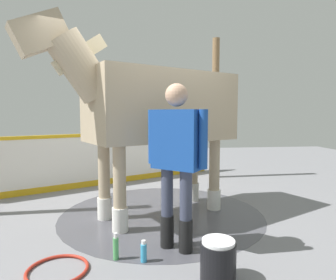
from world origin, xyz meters
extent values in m
cube|color=gray|center=(0.00, 0.00, -0.01)|extent=(16.00, 16.00, 0.02)
cylinder|color=#4C4C54|center=(-0.01, -0.14, 0.00)|extent=(2.94, 2.94, 0.00)
cube|color=white|center=(1.95, 0.82, 0.51)|extent=(2.39, 4.76, 1.01)
cube|color=gold|center=(1.95, 0.82, 1.04)|extent=(2.41, 4.77, 0.06)
cube|color=gold|center=(1.95, 0.82, 0.06)|extent=(2.39, 4.76, 0.12)
cylinder|color=olive|center=(2.32, -1.60, 1.57)|extent=(0.16, 0.16, 3.15)
cube|color=tan|center=(-0.01, -0.14, 1.57)|extent=(1.76, 2.26, 0.95)
cylinder|color=tan|center=(-0.59, 0.44, 0.54)|extent=(0.16, 0.16, 1.09)
cylinder|color=silver|center=(-0.59, 0.44, 0.15)|extent=(0.20, 0.20, 0.30)
cylinder|color=tan|center=(-0.12, 0.67, 0.54)|extent=(0.16, 0.16, 1.09)
cylinder|color=silver|center=(-0.12, 0.67, 0.15)|extent=(0.20, 0.20, 0.30)
cylinder|color=tan|center=(0.10, -0.96, 0.54)|extent=(0.16, 0.16, 1.09)
cylinder|color=silver|center=(0.10, -0.96, 0.15)|extent=(0.20, 0.20, 0.30)
cylinder|color=tan|center=(0.57, -0.73, 0.54)|extent=(0.16, 0.16, 1.09)
cylinder|color=silver|center=(0.57, -0.73, 0.15)|extent=(0.20, 0.20, 0.30)
cylinder|color=tan|center=(-0.51, 0.88, 2.03)|extent=(0.74, 0.90, 0.88)
cube|color=#C6B793|center=(-0.51, 0.88, 2.17)|extent=(0.35, 0.63, 0.54)
cube|color=tan|center=(-0.71, 1.28, 2.34)|extent=(0.54, 0.71, 0.56)
cylinder|color=#C6B793|center=(0.49, -1.15, 1.47)|extent=(0.42, 0.68, 0.35)
cylinder|color=black|center=(-1.07, -0.09, 0.18)|extent=(0.15, 0.15, 0.35)
cylinder|color=#383D51|center=(-1.07, -0.09, 0.62)|extent=(0.13, 0.13, 0.53)
cylinder|color=black|center=(-1.22, -0.27, 0.18)|extent=(0.15, 0.15, 0.35)
cylinder|color=#383D51|center=(-1.22, -0.27, 0.62)|extent=(0.13, 0.13, 0.53)
cube|color=#19479E|center=(-1.14, -0.18, 1.20)|extent=(0.49, 0.54, 0.63)
cylinder|color=#19479E|center=(-0.95, 0.06, 1.21)|extent=(0.09, 0.09, 0.59)
cylinder|color=#19479E|center=(-1.34, -0.42, 1.21)|extent=(0.09, 0.09, 0.59)
sphere|color=tan|center=(-1.14, -0.18, 1.66)|extent=(0.24, 0.24, 0.24)
cylinder|color=black|center=(-1.78, -0.46, 0.17)|extent=(0.31, 0.31, 0.34)
cylinder|color=white|center=(-1.78, -0.46, 0.35)|extent=(0.29, 0.29, 0.03)
cylinder|color=#3399CC|center=(-1.38, 0.18, 0.09)|extent=(0.06, 0.06, 0.18)
cylinder|color=white|center=(-1.38, 0.18, 0.20)|extent=(0.04, 0.04, 0.04)
cylinder|color=#4CA559|center=(-1.30, 0.45, 0.11)|extent=(0.06, 0.06, 0.22)
cylinder|color=white|center=(-1.30, 0.45, 0.25)|extent=(0.04, 0.04, 0.05)
torus|color=#B72D1E|center=(-1.46, 0.98, 0.02)|extent=(0.57, 0.57, 0.03)
camera|label=1|loc=(-4.15, 0.27, 1.46)|focal=31.11mm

